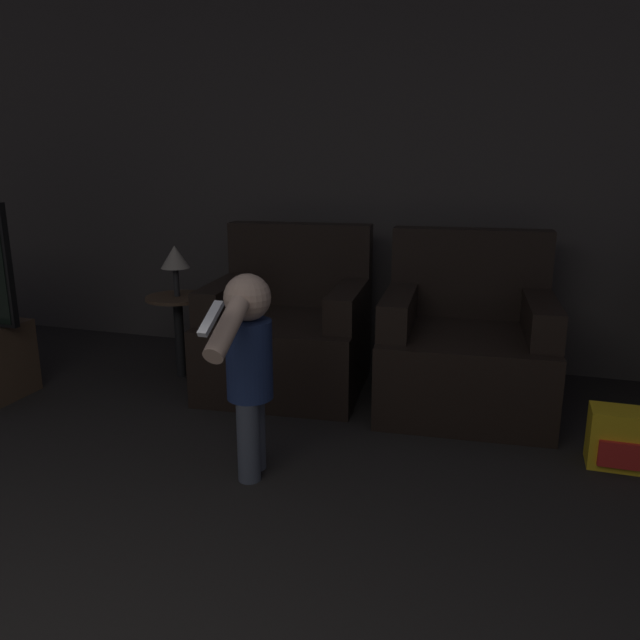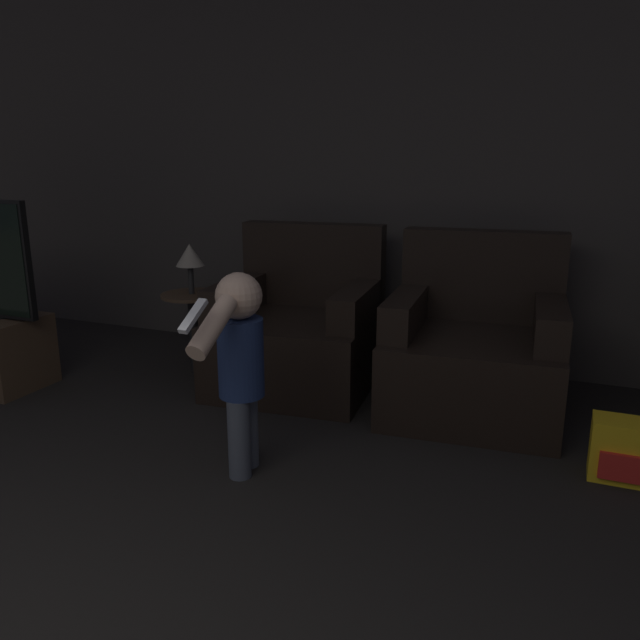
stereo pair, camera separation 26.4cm
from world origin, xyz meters
TOP-DOWN VIEW (x-y plane):
  - wall_back at (0.00, 4.50)m, footprint 8.40×0.05m
  - armchair_left at (-0.26, 3.77)m, footprint 0.99×0.96m
  - armchair_right at (0.80, 3.77)m, footprint 0.98×0.95m
  - person_toddler at (-0.03, 2.64)m, footprint 0.20×0.62m
  - toy_backpack at (1.53, 3.21)m, footprint 0.25×0.19m
  - side_table at (-0.99, 3.72)m, footprint 0.39×0.39m
  - lamp at (-0.99, 3.72)m, footprint 0.18×0.18m

SIDE VIEW (x-z plane):
  - toy_backpack at x=1.53m, z-range 0.00..0.27m
  - armchair_left at x=-0.26m, z-range -0.15..0.82m
  - armchair_right at x=0.80m, z-range -0.15..0.82m
  - side_table at x=-0.99m, z-range 0.16..0.69m
  - person_toddler at x=-0.03m, z-range 0.08..0.99m
  - lamp at x=-0.99m, z-range 0.61..0.93m
  - wall_back at x=0.00m, z-range 0.00..2.60m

